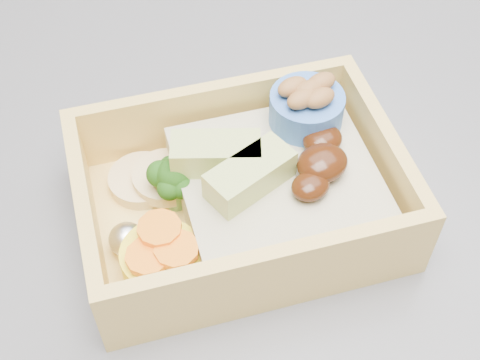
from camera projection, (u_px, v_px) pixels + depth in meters
bento_box at (248, 189)px, 0.41m from camera, size 0.22×0.19×0.07m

